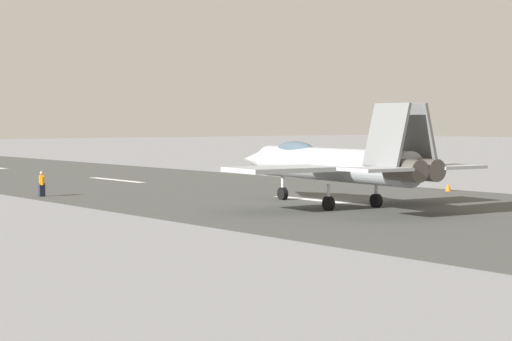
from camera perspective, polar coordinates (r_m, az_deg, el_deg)
ground_plane at (r=53.90m, az=4.10°, el=-1.91°), size 400.00×400.00×0.00m
runway_strip at (r=53.88m, az=4.11°, el=-1.90°), size 240.00×26.00×0.02m
fighter_jet at (r=50.21m, az=4.81°, el=0.45°), size 17.54×13.61×5.58m
crew_person at (r=58.27m, az=-13.21°, el=-0.83°), size 0.67×0.41×1.59m
marker_cone_mid at (r=62.51m, az=11.90°, el=-1.03°), size 0.44×0.44×0.55m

